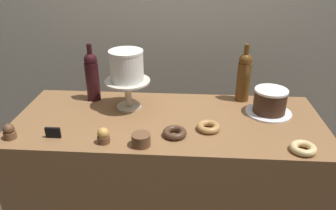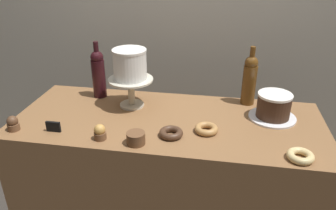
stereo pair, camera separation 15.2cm
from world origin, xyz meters
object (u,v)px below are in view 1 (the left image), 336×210
object	(u,v)px
price_sign_chalkboard	(53,133)
donut_glazed	(303,148)
white_layer_cake	(127,66)
donut_chocolate	(175,133)
donut_maple	(208,127)
cookie_stack	(141,140)
wine_bottle_amber	(244,76)
cupcake_caramel	(103,136)
cake_stand_pedestal	(128,89)
cupcake_chocolate	(9,132)
wine_bottle_dark_red	(92,76)
chocolate_round_cake	(270,101)

from	to	relation	value
price_sign_chalkboard	donut_glazed	bearing A→B (deg)	-1.93
white_layer_cake	donut_chocolate	size ratio (longest dim) A/B	1.59
donut_maple	cookie_stack	size ratio (longest dim) A/B	1.33
cookie_stack	price_sign_chalkboard	world-z (taller)	cookie_stack
white_layer_cake	wine_bottle_amber	bearing A→B (deg)	12.78
donut_chocolate	cupcake_caramel	bearing A→B (deg)	-165.63
cake_stand_pedestal	price_sign_chalkboard	distance (m)	0.45
cupcake_chocolate	cupcake_caramel	distance (m)	0.44
cupcake_chocolate	donut_maple	bearing A→B (deg)	8.64
wine_bottle_dark_red	cupcake_chocolate	bearing A→B (deg)	-121.18
cupcake_caramel	donut_chocolate	distance (m)	0.33
donut_maple	cake_stand_pedestal	bearing A→B (deg)	153.03
white_layer_cake	price_sign_chalkboard	distance (m)	0.49
white_layer_cake	donut_chocolate	xyz separation A→B (m)	(0.26, -0.28, -0.22)
wine_bottle_amber	donut_glazed	bearing A→B (deg)	-69.30
cupcake_chocolate	cupcake_caramel	bearing A→B (deg)	-0.91
cake_stand_pedestal	cupcake_chocolate	world-z (taller)	cake_stand_pedestal
chocolate_round_cake	wine_bottle_amber	world-z (taller)	wine_bottle_amber
chocolate_round_cake	price_sign_chalkboard	xyz separation A→B (m)	(-1.04, -0.32, -0.05)
wine_bottle_dark_red	donut_glazed	distance (m)	1.14
cake_stand_pedestal	price_sign_chalkboard	bearing A→B (deg)	-131.08
chocolate_round_cake	wine_bottle_dark_red	world-z (taller)	wine_bottle_dark_red
chocolate_round_cake	wine_bottle_amber	size ratio (longest dim) A/B	0.52
white_layer_cake	chocolate_round_cake	bearing A→B (deg)	-1.46
cupcake_chocolate	cookie_stack	xyz separation A→B (m)	(0.61, -0.02, -0.01)
chocolate_round_cake	donut_maple	bearing A→B (deg)	-148.76
chocolate_round_cake	cupcake_caramel	xyz separation A→B (m)	(-0.80, -0.34, -0.04)
cake_stand_pedestal	price_sign_chalkboard	xyz separation A→B (m)	(-0.29, -0.33, -0.08)
cookie_stack	cupcake_chocolate	bearing A→B (deg)	178.40
cake_stand_pedestal	wine_bottle_dark_red	size ratio (longest dim) A/B	0.74
price_sign_chalkboard	cupcake_chocolate	bearing A→B (deg)	-174.47
donut_glazed	cookie_stack	world-z (taller)	cookie_stack
wine_bottle_amber	price_sign_chalkboard	bearing A→B (deg)	-152.57
cake_stand_pedestal	donut_glazed	size ratio (longest dim) A/B	2.14
white_layer_cake	donut_maple	bearing A→B (deg)	-26.97
chocolate_round_cake	donut_chocolate	bearing A→B (deg)	-151.58
cupcake_chocolate	wine_bottle_amber	bearing A→B (deg)	23.99
cupcake_caramel	cookie_stack	distance (m)	0.17
donut_glazed	cupcake_caramel	bearing A→B (deg)	179.24
cupcake_chocolate	price_sign_chalkboard	xyz separation A→B (m)	(0.20, 0.02, -0.01)
wine_bottle_amber	chocolate_round_cake	bearing A→B (deg)	-53.42
chocolate_round_cake	price_sign_chalkboard	distance (m)	1.09
cupcake_caramel	donut_chocolate	world-z (taller)	cupcake_caramel
cupcake_chocolate	donut_chocolate	bearing A→B (deg)	5.59
wine_bottle_dark_red	donut_chocolate	world-z (taller)	wine_bottle_dark_red
white_layer_cake	donut_chocolate	world-z (taller)	white_layer_cake
cupcake_chocolate	cookie_stack	distance (m)	0.61
cake_stand_pedestal	donut_maple	distance (m)	0.48
cupcake_chocolate	cupcake_caramel	xyz separation A→B (m)	(0.44, -0.01, 0.00)
cupcake_caramel	cupcake_chocolate	bearing A→B (deg)	179.09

